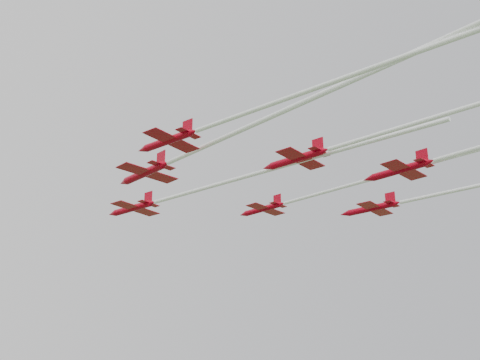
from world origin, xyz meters
TOP-DOWN VIEW (x-y plane):
  - jet_lead at (-3.68, 8.90)m, footprint 21.58×62.87m
  - jet_row2_left at (-14.38, -15.78)m, footprint 14.25×68.31m
  - jet_row2_right at (12.63, -11.48)m, footprint 17.27×66.93m
  - jet_row3_left at (-15.28, -27.99)m, footprint 21.03×62.36m
  - jet_row3_mid at (5.31, -27.34)m, footprint 20.10×64.35m
  - jet_row3_right at (24.84, -21.94)m, footprint 19.74×59.24m
  - jet_row4_right at (13.16, -28.76)m, footprint 11.66×42.48m

SIDE VIEW (x-z plane):
  - jet_row3_right at x=24.84m, z-range 55.76..58.32m
  - jet_row3_left at x=-15.28m, z-range 55.93..58.30m
  - jet_row4_right at x=13.16m, z-range 56.08..58.71m
  - jet_row2_left at x=-14.38m, z-range 56.29..59.05m
  - jet_row2_right at x=12.63m, z-range 57.27..59.66m
  - jet_row3_mid at x=5.31m, z-range 58.55..61.27m
  - jet_lead at x=-3.68m, z-range 58.51..61.39m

